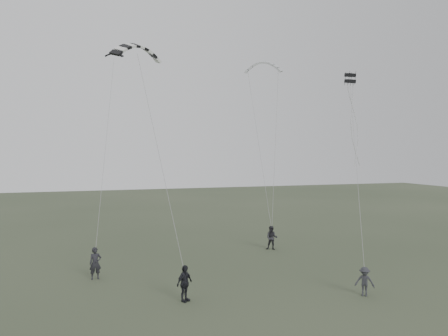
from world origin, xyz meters
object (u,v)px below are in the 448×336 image
object	(u,v)px
flyer_left	(95,263)
kite_box	(350,78)
kite_striped	(137,46)
flyer_right	(272,238)
kite_pale_large	(263,62)
flyer_far	(365,281)
flyer_center	(185,283)
kite_dark_small	(114,54)

from	to	relation	value
flyer_left	kite_box	distance (m)	21.65
kite_striped	flyer_right	bearing A→B (deg)	-4.51
flyer_right	kite_pale_large	xyz separation A→B (m)	(1.58, 5.59, 15.02)
flyer_right	kite_striped	distance (m)	17.77
flyer_far	flyer_center	bearing A→B (deg)	-155.68
flyer_right	flyer_far	size ratio (longest dim) A/B	1.20
flyer_far	kite_box	bearing A→B (deg)	98.64
flyer_right	flyer_far	xyz separation A→B (m)	(0.11, -11.82, -0.16)
kite_dark_small	kite_pale_large	size ratio (longest dim) A/B	0.41
flyer_right	kite_striped	world-z (taller)	kite_striped
flyer_left	kite_pale_large	distance (m)	23.39
flyer_left	kite_striped	xyz separation A→B (m)	(2.59, -0.20, 13.28)
flyer_center	kite_dark_small	size ratio (longest dim) A/B	1.31
flyer_far	kite_pale_large	world-z (taller)	kite_pale_large
kite_dark_small	kite_box	bearing A→B (deg)	-15.41
flyer_left	kite_striped	world-z (taller)	kite_striped
kite_striped	kite_pale_large	bearing A→B (deg)	12.38
flyer_right	kite_striped	size ratio (longest dim) A/B	0.58
flyer_right	flyer_far	world-z (taller)	flyer_right
flyer_left	flyer_center	xyz separation A→B (m)	(4.28, -5.60, -0.03)
flyer_center	kite_dark_small	world-z (taller)	kite_dark_small
kite_box	flyer_center	bearing A→B (deg)	-164.98
flyer_center	kite_striped	size ratio (longest dim) A/B	0.58
flyer_center	flyer_far	world-z (taller)	flyer_center
kite_dark_small	kite_striped	bearing A→B (deg)	-71.39
kite_box	flyer_left	bearing A→B (deg)	172.66
flyer_left	flyer_far	world-z (taller)	flyer_left
flyer_center	kite_pale_large	xyz separation A→B (m)	(10.86, 15.27, 15.02)
flyer_center	kite_box	distance (m)	19.14
flyer_far	kite_dark_small	xyz separation A→B (m)	(-11.83, 16.86, 14.94)
kite_dark_small	kite_striped	distance (m)	9.46
flyer_right	kite_box	size ratio (longest dim) A/B	2.72
kite_box	kite_pale_large	bearing A→B (deg)	98.62
flyer_left	flyer_center	size ratio (longest dim) A/B	1.03
kite_dark_small	kite_box	xyz separation A→B (m)	(16.08, -9.06, -2.60)
kite_pale_large	flyer_center	bearing A→B (deg)	-95.14
kite_pale_large	kite_striped	world-z (taller)	kite_pale_large
flyer_center	flyer_far	size ratio (longest dim) A/B	1.20
flyer_left	flyer_far	size ratio (longest dim) A/B	1.24
kite_dark_small	kite_box	size ratio (longest dim) A/B	2.08
flyer_left	kite_pale_large	xyz separation A→B (m)	(15.14, 9.66, 14.99)
flyer_left	kite_striped	size ratio (longest dim) A/B	0.60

